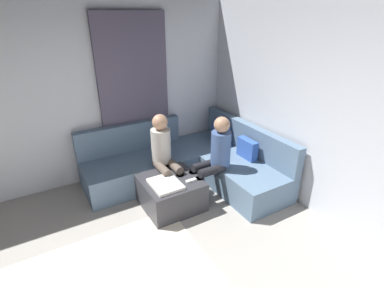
{
  "coord_description": "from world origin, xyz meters",
  "views": [
    {
      "loc": [
        1.44,
        -0.16,
        2.48
      ],
      "look_at": [
        -1.63,
        1.63,
        0.85
      ],
      "focal_mm": 27.06,
      "sensor_mm": 36.0,
      "label": 1
    }
  ],
  "objects_px": {
    "sectional_couch": "(191,163)",
    "person_on_couch_side": "(164,153)",
    "person_on_couch_back": "(215,155)",
    "game_remote": "(191,180)",
    "coffee_mug": "(175,166)",
    "ottoman": "(171,192)"
  },
  "relations": [
    {
      "from": "coffee_mug",
      "to": "ottoman",
      "type": "bearing_deg",
      "value": -39.29
    },
    {
      "from": "coffee_mug",
      "to": "person_on_couch_side",
      "type": "distance_m",
      "value": 0.25
    },
    {
      "from": "ottoman",
      "to": "person_on_couch_back",
      "type": "height_order",
      "value": "person_on_couch_back"
    },
    {
      "from": "sectional_couch",
      "to": "coffee_mug",
      "type": "height_order",
      "value": "sectional_couch"
    },
    {
      "from": "sectional_couch",
      "to": "person_on_couch_back",
      "type": "distance_m",
      "value": 0.68
    },
    {
      "from": "coffee_mug",
      "to": "person_on_couch_side",
      "type": "relative_size",
      "value": 0.08
    },
    {
      "from": "ottoman",
      "to": "person_on_couch_back",
      "type": "xyz_separation_m",
      "value": [
        0.08,
        0.66,
        0.45
      ]
    },
    {
      "from": "game_remote",
      "to": "person_on_couch_side",
      "type": "relative_size",
      "value": 0.12
    },
    {
      "from": "sectional_couch",
      "to": "person_on_couch_side",
      "type": "relative_size",
      "value": 2.12
    },
    {
      "from": "game_remote",
      "to": "person_on_couch_side",
      "type": "bearing_deg",
      "value": -164.48
    },
    {
      "from": "game_remote",
      "to": "person_on_couch_back",
      "type": "bearing_deg",
      "value": 102.53
    },
    {
      "from": "sectional_couch",
      "to": "ottoman",
      "type": "height_order",
      "value": "sectional_couch"
    },
    {
      "from": "sectional_couch",
      "to": "person_on_couch_side",
      "type": "bearing_deg",
      "value": -74.39
    },
    {
      "from": "person_on_couch_side",
      "to": "sectional_couch",
      "type": "bearing_deg",
      "value": -164.39
    },
    {
      "from": "person_on_couch_back",
      "to": "game_remote",
      "type": "bearing_deg",
      "value": 102.53
    },
    {
      "from": "ottoman",
      "to": "coffee_mug",
      "type": "bearing_deg",
      "value": 140.71
    },
    {
      "from": "sectional_couch",
      "to": "person_on_couch_side",
      "type": "height_order",
      "value": "person_on_couch_side"
    },
    {
      "from": "coffee_mug",
      "to": "person_on_couch_back",
      "type": "height_order",
      "value": "person_on_couch_back"
    },
    {
      "from": "game_remote",
      "to": "person_on_couch_side",
      "type": "height_order",
      "value": "person_on_couch_side"
    },
    {
      "from": "ottoman",
      "to": "coffee_mug",
      "type": "xyz_separation_m",
      "value": [
        -0.22,
        0.18,
        0.26
      ]
    },
    {
      "from": "game_remote",
      "to": "person_on_couch_back",
      "type": "distance_m",
      "value": 0.5
    },
    {
      "from": "game_remote",
      "to": "person_on_couch_back",
      "type": "relative_size",
      "value": 0.12
    }
  ]
}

